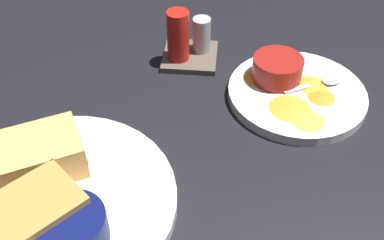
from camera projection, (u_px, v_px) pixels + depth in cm
name	position (u px, v px, depth cm)	size (l,w,h in cm)	color
ground_plane	(151.00, 151.00, 63.86)	(110.00, 110.00, 3.00)	black
plate_sandwich_main	(56.00, 202.00, 54.50)	(29.18, 29.18, 1.60)	silver
sandwich_half_near	(28.00, 159.00, 55.40)	(15.05, 12.88, 4.80)	tan
sandwich_half_far	(22.00, 224.00, 48.48)	(14.30, 14.77, 4.80)	#C68C42
ramekin_dark_sauce	(71.00, 228.00, 48.43)	(7.76, 7.76, 3.96)	#0C144C
spoon_by_dark_ramekin	(56.00, 200.00, 53.34)	(7.13, 8.76, 0.80)	silver
plate_chips_companion	(296.00, 94.00, 69.44)	(20.88, 20.88, 1.60)	silver
ramekin_light_gravy	(277.00, 68.00, 69.67)	(7.69, 7.69, 3.69)	maroon
spoon_by_gravy_ramekin	(324.00, 82.00, 69.74)	(9.59, 5.44, 0.80)	silver
plantain_chip_scatter	(292.00, 92.00, 68.09)	(14.86, 16.95, 0.60)	orange
condiment_caddy	(187.00, 43.00, 75.18)	(9.00, 9.00, 9.50)	brown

